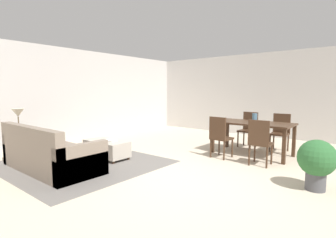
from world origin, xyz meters
name	(u,v)px	position (x,y,z in m)	size (l,w,h in m)	color
ground_plane	(183,177)	(0.00, 0.00, 0.00)	(10.80, 10.80, 0.00)	beige
wall_back	(276,95)	(0.00, 5.00, 1.35)	(9.00, 0.12, 2.70)	beige
wall_left	(68,95)	(-4.50, 0.50, 1.35)	(0.12, 11.00, 2.70)	beige
area_rug	(82,163)	(-2.12, -0.61, 0.00)	(3.00, 2.80, 0.01)	slate
couch	(50,155)	(-2.19, -1.24, 0.28)	(2.16, 0.96, 0.86)	gray
ottoman_table	(107,148)	(-2.05, -0.04, 0.23)	(1.06, 0.51, 0.39)	#B7AD9E
side_table	(19,138)	(-3.57, -1.23, 0.45)	(0.40, 0.40, 0.57)	brown
table_lamp	(18,114)	(-3.57, -1.23, 0.98)	(0.26, 0.26, 0.53)	brown
dining_table	(252,126)	(0.31, 2.31, 0.67)	(1.75, 0.89, 0.76)	#422B1C
dining_chair_near_left	(220,135)	(-0.12, 1.54, 0.52)	(0.43, 0.43, 0.92)	#422B1C
dining_chair_near_right	(260,140)	(0.78, 1.50, 0.52)	(0.42, 0.42, 0.92)	#422B1C
dining_chair_far_left	(249,127)	(-0.09, 3.09, 0.52)	(0.42, 0.42, 0.92)	#422B1C
dining_chair_far_right	(280,130)	(0.71, 3.11, 0.52)	(0.42, 0.42, 0.92)	#422B1C
vase_centerpiece	(255,118)	(0.36, 2.30, 0.86)	(0.11, 0.11, 0.21)	slate
book_on_ottoman	(110,140)	(-1.92, -0.03, 0.41)	(0.26, 0.20, 0.03)	silver
potted_plant	(317,161)	(1.89, 0.78, 0.45)	(0.54, 0.54, 0.76)	#4C4C51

